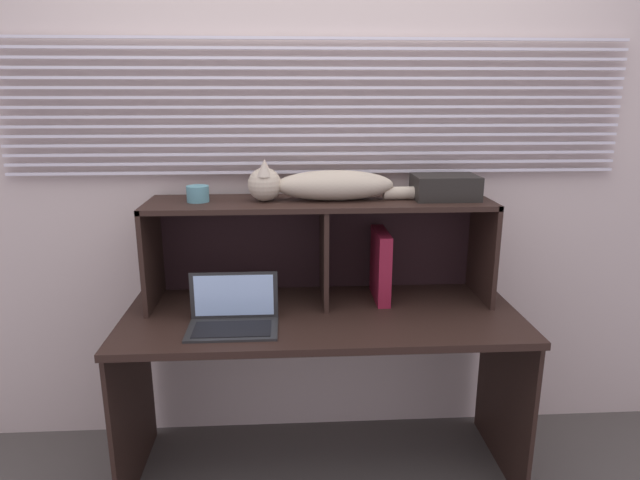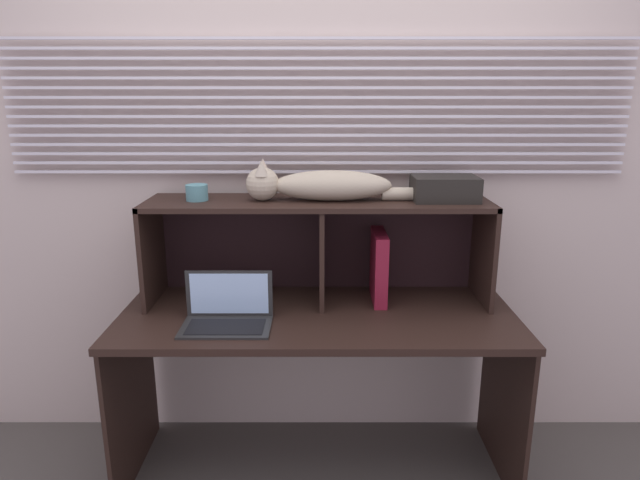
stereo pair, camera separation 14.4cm
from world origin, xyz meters
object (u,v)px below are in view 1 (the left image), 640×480
(binder_upright, at_px, (381,265))
(cat, at_px, (323,185))
(book_stack, at_px, (240,293))
(small_basket, at_px, (198,194))
(laptop, at_px, (233,316))
(storage_box, at_px, (445,187))

(binder_upright, bearing_deg, cat, 180.00)
(book_stack, distance_m, small_basket, 0.47)
(book_stack, relative_size, small_basket, 2.40)
(laptop, relative_size, binder_upright, 1.13)
(binder_upright, relative_size, small_basket, 3.34)
(laptop, distance_m, storage_box, 1.04)
(small_basket, height_order, storage_box, storage_box)
(laptop, xyz_separation_m, small_basket, (-0.15, 0.27, 0.44))
(book_stack, bearing_deg, laptop, -91.03)
(laptop, bearing_deg, storage_box, 16.98)
(binder_upright, xyz_separation_m, book_stack, (-0.62, -0.00, -0.11))
(cat, distance_m, book_stack, 0.60)
(binder_upright, height_order, small_basket, small_basket)
(laptop, xyz_separation_m, storage_box, (0.89, 0.27, 0.46))
(binder_upright, bearing_deg, book_stack, -179.88)
(cat, bearing_deg, small_basket, 180.00)
(cat, height_order, binder_upright, cat)
(binder_upright, distance_m, book_stack, 0.63)
(cat, relative_size, storage_box, 3.11)
(book_stack, relative_size, storage_box, 0.82)
(laptop, bearing_deg, book_stack, 88.97)
(cat, distance_m, storage_box, 0.52)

